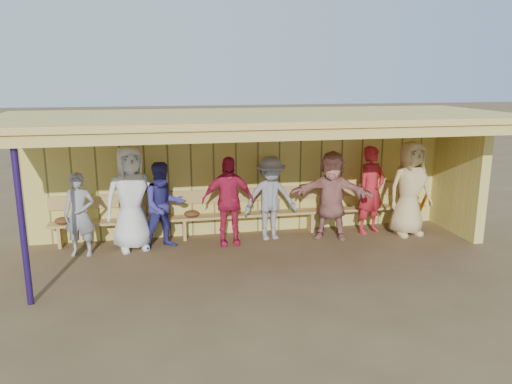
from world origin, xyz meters
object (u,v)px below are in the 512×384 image
bench (248,209)px  player_b (131,198)px  player_e (270,198)px  player_g (371,190)px  player_h (410,189)px  player_c (163,205)px  player_d (228,201)px  player_f (331,195)px  player_a (80,215)px

bench → player_b: bearing=-168.7°
player_e → bench: player_e is taller
player_g → player_h: 0.75m
player_b → bench: 2.33m
player_c → player_g: 4.13m
player_d → player_f: (2.02, -0.06, 0.02)m
player_c → player_f: size_ratio=0.93×
player_b → player_c: bearing=-17.6°
player_a → player_d: (2.65, 0.07, 0.10)m
player_f → player_c: bearing=-158.8°
player_a → player_h: 6.28m
player_b → player_h: 5.39m
player_d → player_f: player_f is taller
bench → player_c: bearing=-164.1°
player_b → player_c: player_b is taller
bench → player_h: bearing=-12.0°
player_b → player_e: player_b is taller
player_d → player_e: 0.87m
player_a → player_e: (3.51, 0.22, 0.07)m
player_f → player_h: player_h is taller
player_c → bench: size_ratio=0.21×
player_f → player_b: bearing=-159.0°
player_b → player_g: bearing=-13.6°
player_d → player_c: bearing=177.9°
player_d → bench: 0.78m
player_d → player_f: size_ratio=0.97×
player_a → player_f: 4.68m
player_e → player_g: 2.09m
player_a → player_h: bearing=10.3°
player_d → player_e: size_ratio=1.03×
player_b → player_d: bearing=-16.9°
player_d → player_g: 2.94m
player_b → player_a: bearing=174.9°
player_c → player_h: size_ratio=0.85×
player_h → bench: (-3.14, 0.67, -0.42)m
player_b → player_c: size_ratio=1.20×
player_g → player_h: player_h is taller
player_a → player_c: bearing=15.5°
player_c → bench: bearing=0.3°
player_c → player_b: bearing=161.3°
player_a → player_f: size_ratio=0.86×
player_d → bench: player_d is taller
player_e → player_h: 2.79m
player_h → player_g: bearing=150.7°
player_c → player_f: player_f is taller
player_c → player_d: (1.19, -0.05, 0.04)m
player_c → player_d: player_d is taller
player_c → player_f: bearing=-17.4°
player_e → bench: size_ratio=0.22×
player_b → player_d: size_ratio=1.15×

